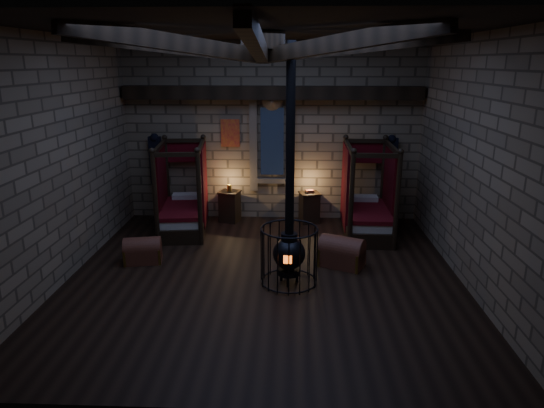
{
  "coord_description": "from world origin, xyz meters",
  "views": [
    {
      "loc": [
        0.48,
        -8.02,
        3.74
      ],
      "look_at": [
        0.12,
        0.6,
        1.19
      ],
      "focal_mm": 32.0,
      "sensor_mm": 36.0,
      "label": 1
    }
  ],
  "objects_px": {
    "trunk_left": "(143,251)",
    "stove": "(289,250)",
    "bed_left": "(184,209)",
    "trunk_right": "(342,253)",
    "bed_right": "(367,212)"
  },
  "relations": [
    {
      "from": "bed_right",
      "to": "trunk_right",
      "type": "height_order",
      "value": "bed_right"
    },
    {
      "from": "bed_right",
      "to": "trunk_left",
      "type": "height_order",
      "value": "bed_right"
    },
    {
      "from": "bed_left",
      "to": "trunk_right",
      "type": "height_order",
      "value": "bed_left"
    },
    {
      "from": "trunk_right",
      "to": "stove",
      "type": "relative_size",
      "value": 0.23
    },
    {
      "from": "bed_left",
      "to": "stove",
      "type": "distance_m",
      "value": 3.64
    },
    {
      "from": "bed_left",
      "to": "bed_right",
      "type": "height_order",
      "value": "bed_right"
    },
    {
      "from": "trunk_left",
      "to": "stove",
      "type": "height_order",
      "value": "stove"
    },
    {
      "from": "stove",
      "to": "bed_right",
      "type": "bearing_deg",
      "value": 61.52
    },
    {
      "from": "trunk_right",
      "to": "stove",
      "type": "distance_m",
      "value": 1.32
    },
    {
      "from": "stove",
      "to": "trunk_left",
      "type": "bearing_deg",
      "value": 168.51
    },
    {
      "from": "bed_right",
      "to": "stove",
      "type": "height_order",
      "value": "stove"
    },
    {
      "from": "bed_right",
      "to": "trunk_left",
      "type": "distance_m",
      "value": 4.91
    },
    {
      "from": "bed_right",
      "to": "trunk_left",
      "type": "bearing_deg",
      "value": -156.74
    },
    {
      "from": "trunk_left",
      "to": "trunk_right",
      "type": "bearing_deg",
      "value": -11.32
    },
    {
      "from": "bed_left",
      "to": "trunk_right",
      "type": "bearing_deg",
      "value": -35.69
    }
  ]
}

